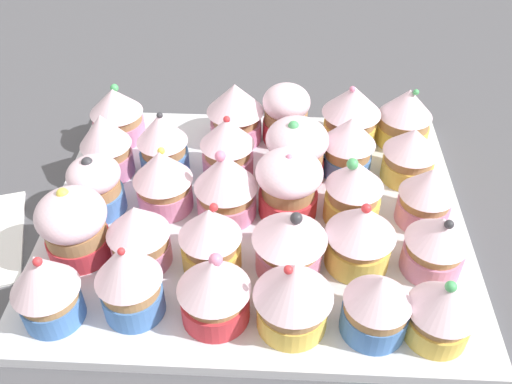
# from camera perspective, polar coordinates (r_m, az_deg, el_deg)

# --- Properties ---
(ground_plane) EXTENTS (1.80, 1.80, 0.03)m
(ground_plane) POSITION_cam_1_polar(r_m,az_deg,el_deg) (0.61, -0.00, -4.04)
(ground_plane) COLOR #4C4C51
(baking_tray) EXTENTS (0.43, 0.36, 0.01)m
(baking_tray) POSITION_cam_1_polar(r_m,az_deg,el_deg) (0.59, -0.00, -2.62)
(baking_tray) COLOR silver
(baking_tray) RESTS_ON ground_plane
(cupcake_0) EXTENTS (0.06, 0.06, 0.07)m
(cupcake_0) POSITION_cam_1_polar(r_m,az_deg,el_deg) (0.69, 14.90, 7.49)
(cupcake_0) COLOR #EFC651
(cupcake_0) RESTS_ON baking_tray
(cupcake_1) EXTENTS (0.07, 0.07, 0.08)m
(cupcake_1) POSITION_cam_1_polar(r_m,az_deg,el_deg) (0.67, 9.64, 7.83)
(cupcake_1) COLOR #EFC651
(cupcake_1) RESTS_ON baking_tray
(cupcake_2) EXTENTS (0.06, 0.06, 0.07)m
(cupcake_2) POSITION_cam_1_polar(r_m,az_deg,el_deg) (0.67, 3.06, 7.99)
(cupcake_2) COLOR #D1333D
(cupcake_2) RESTS_ON baking_tray
(cupcake_3) EXTENTS (0.07, 0.07, 0.08)m
(cupcake_3) POSITION_cam_1_polar(r_m,az_deg,el_deg) (0.67, -2.11, 8.23)
(cupcake_3) COLOR pink
(cupcake_3) RESTS_ON baking_tray
(cupcake_4) EXTENTS (0.06, 0.06, 0.07)m
(cupcake_4) POSITION_cam_1_polar(r_m,az_deg,el_deg) (0.69, -13.94, 7.76)
(cupcake_4) COLOR pink
(cupcake_4) RESTS_ON baking_tray
(cupcake_5) EXTENTS (0.06, 0.06, 0.07)m
(cupcake_5) POSITION_cam_1_polar(r_m,az_deg,el_deg) (0.63, 15.37, 3.82)
(cupcake_5) COLOR #EFC651
(cupcake_5) RESTS_ON baking_tray
(cupcake_6) EXTENTS (0.06, 0.06, 0.07)m
(cupcake_6) POSITION_cam_1_polar(r_m,az_deg,el_deg) (0.62, 9.37, 4.74)
(cupcake_6) COLOR #477AC6
(cupcake_6) RESTS_ON baking_tray
(cupcake_7) EXTENTS (0.07, 0.07, 0.08)m
(cupcake_7) POSITION_cam_1_polar(r_m,az_deg,el_deg) (0.61, 4.14, 4.25)
(cupcake_7) COLOR #D1333D
(cupcake_7) RESTS_ON baking_tray
(cupcake_8) EXTENTS (0.06, 0.06, 0.08)m
(cupcake_8) POSITION_cam_1_polar(r_m,az_deg,el_deg) (0.61, -2.93, 4.59)
(cupcake_8) COLOR pink
(cupcake_8) RESTS_ON baking_tray
(cupcake_9) EXTENTS (0.06, 0.06, 0.08)m
(cupcake_9) POSITION_cam_1_polar(r_m,az_deg,el_deg) (0.63, -9.46, 4.94)
(cupcake_9) COLOR #477AC6
(cupcake_9) RESTS_ON baking_tray
(cupcake_10) EXTENTS (0.06, 0.06, 0.08)m
(cupcake_10) POSITION_cam_1_polar(r_m,az_deg,el_deg) (0.63, -14.99, 4.75)
(cupcake_10) COLOR pink
(cupcake_10) RESTS_ON baking_tray
(cupcake_11) EXTENTS (0.06, 0.06, 0.07)m
(cupcake_11) POSITION_cam_1_polar(r_m,az_deg,el_deg) (0.58, 16.96, -0.49)
(cupcake_11) COLOR pink
(cupcake_11) RESTS_ON baking_tray
(cupcake_12) EXTENTS (0.06, 0.06, 0.08)m
(cupcake_12) POSITION_cam_1_polar(r_m,az_deg,el_deg) (0.57, 9.87, 0.35)
(cupcake_12) COLOR #EFC651
(cupcake_12) RESTS_ON baking_tray
(cupcake_13) EXTENTS (0.07, 0.07, 0.07)m
(cupcake_13) POSITION_cam_1_polar(r_m,az_deg,el_deg) (0.57, 3.34, 0.87)
(cupcake_13) COLOR #D1333D
(cupcake_13) RESTS_ON baking_tray
(cupcake_14) EXTENTS (0.06, 0.06, 0.08)m
(cupcake_14) POSITION_cam_1_polar(r_m,az_deg,el_deg) (0.56, -3.11, 0.64)
(cupcake_14) COLOR pink
(cupcake_14) RESTS_ON baking_tray
(cupcake_15) EXTENTS (0.06, 0.06, 0.07)m
(cupcake_15) POSITION_cam_1_polar(r_m,az_deg,el_deg) (0.58, -9.43, 1.32)
(cupcake_15) COLOR pink
(cupcake_15) RESTS_ON baking_tray
(cupcake_16) EXTENTS (0.05, 0.05, 0.07)m
(cupcake_16) POSITION_cam_1_polar(r_m,az_deg,el_deg) (0.59, -15.88, 0.74)
(cupcake_16) COLOR #477AC6
(cupcake_16) RESTS_ON baking_tray
(cupcake_17) EXTENTS (0.06, 0.06, 0.07)m
(cupcake_17) POSITION_cam_1_polar(r_m,az_deg,el_deg) (0.54, 17.81, -4.99)
(cupcake_17) COLOR pink
(cupcake_17) RESTS_ON baking_tray
(cupcake_18) EXTENTS (0.06, 0.06, 0.07)m
(cupcake_18) POSITION_cam_1_polar(r_m,az_deg,el_deg) (0.52, 10.54, -4.30)
(cupcake_18) COLOR #EFC651
(cupcake_18) RESTS_ON baking_tray
(cupcake_19) EXTENTS (0.07, 0.07, 0.07)m
(cupcake_19) POSITION_cam_1_polar(r_m,az_deg,el_deg) (0.51, 3.41, -4.95)
(cupcake_19) COLOR pink
(cupcake_19) RESTS_ON baking_tray
(cupcake_20) EXTENTS (0.06, 0.06, 0.07)m
(cupcake_20) POSITION_cam_1_polar(r_m,az_deg,el_deg) (0.51, -4.65, -4.63)
(cupcake_20) COLOR #EFC651
(cupcake_20) RESTS_ON baking_tray
(cupcake_21) EXTENTS (0.06, 0.06, 0.07)m
(cupcake_21) POSITION_cam_1_polar(r_m,az_deg,el_deg) (0.53, -11.82, -4.17)
(cupcake_21) COLOR pink
(cupcake_21) RESTS_ON baking_tray
(cupcake_22) EXTENTS (0.07, 0.07, 0.08)m
(cupcake_22) POSITION_cam_1_polar(r_m,az_deg,el_deg) (0.55, -18.00, -3.19)
(cupcake_22) COLOR #D1333D
(cupcake_22) RESTS_ON baking_tray
(cupcake_23) EXTENTS (0.06, 0.06, 0.07)m
(cupcake_23) POSITION_cam_1_polar(r_m,az_deg,el_deg) (0.49, 18.41, -11.15)
(cupcake_23) COLOR #EFC651
(cupcake_23) RESTS_ON baking_tray
(cupcake_24) EXTENTS (0.06, 0.06, 0.07)m
(cupcake_24) POSITION_cam_1_polar(r_m,az_deg,el_deg) (0.48, 12.18, -11.04)
(cupcake_24) COLOR #477AC6
(cupcake_24) RESTS_ON baking_tray
(cupcake_25) EXTENTS (0.07, 0.07, 0.08)m
(cupcake_25) POSITION_cam_1_polar(r_m,az_deg,el_deg) (0.47, 3.80, -10.29)
(cupcake_25) COLOR #EFC651
(cupcake_25) RESTS_ON baking_tray
(cupcake_26) EXTENTS (0.06, 0.06, 0.07)m
(cupcake_26) POSITION_cam_1_polar(r_m,az_deg,el_deg) (0.47, -4.28, -9.82)
(cupcake_26) COLOR #D1333D
(cupcake_26) RESTS_ON baking_tray
(cupcake_27) EXTENTS (0.06, 0.06, 0.08)m
(cupcake_27) POSITION_cam_1_polar(r_m,az_deg,el_deg) (0.48, -12.78, -8.57)
(cupcake_27) COLOR #477AC6
(cupcake_27) RESTS_ON baking_tray
(cupcake_28) EXTENTS (0.06, 0.06, 0.08)m
(cupcake_28) POSITION_cam_1_polar(r_m,az_deg,el_deg) (0.50, -20.64, -8.95)
(cupcake_28) COLOR #477AC6
(cupcake_28) RESTS_ON baking_tray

